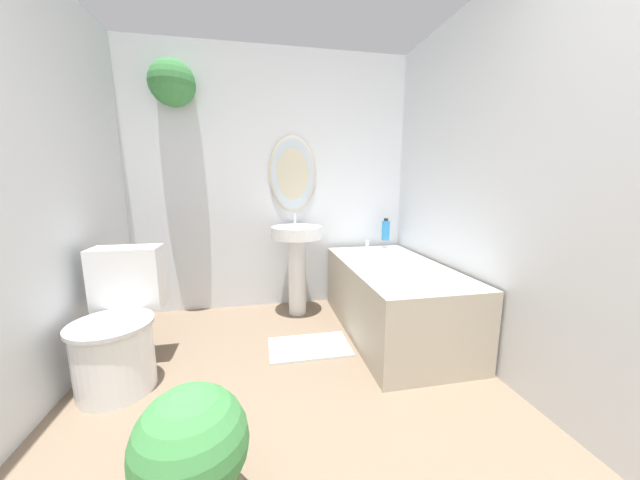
# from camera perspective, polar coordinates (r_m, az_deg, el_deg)

# --- Properties ---
(wall_back) EXTENTS (2.69, 0.37, 2.40)m
(wall_back) POSITION_cam_1_polar(r_m,az_deg,el_deg) (3.11, -10.08, 11.74)
(wall_back) COLOR silver
(wall_back) RESTS_ON ground_plane
(wall_right) EXTENTS (0.06, 2.99, 2.40)m
(wall_right) POSITION_cam_1_polar(r_m,az_deg,el_deg) (2.22, 30.90, 8.63)
(wall_right) COLOR silver
(wall_right) RESTS_ON ground_plane
(toilet) EXTENTS (0.45, 0.64, 0.80)m
(toilet) POSITION_cam_1_polar(r_m,az_deg,el_deg) (2.34, -32.10, -13.26)
(toilet) COLOR white
(toilet) RESTS_ON ground_plane
(pedestal_sink) EXTENTS (0.45, 0.45, 0.92)m
(pedestal_sink) POSITION_cam_1_polar(r_m,az_deg,el_deg) (2.92, -4.12, -2.34)
(pedestal_sink) COLOR white
(pedestal_sink) RESTS_ON ground_plane
(bathtub) EXTENTS (0.74, 1.47, 0.64)m
(bathtub) POSITION_cam_1_polar(r_m,az_deg,el_deg) (2.70, 12.76, -9.77)
(bathtub) COLOR #B2A893
(bathtub) RESTS_ON ground_plane
(shampoo_bottle) EXTENTS (0.08, 0.08, 0.21)m
(shampoo_bottle) POSITION_cam_1_polar(r_m,az_deg,el_deg) (3.23, 11.59, 1.76)
(shampoo_bottle) COLOR #2D84C6
(shampoo_bottle) RESTS_ON bathtub
(potted_plant) EXTENTS (0.39, 0.39, 0.53)m
(potted_plant) POSITION_cam_1_polar(r_m,az_deg,el_deg) (1.38, -21.88, -31.29)
(potted_plant) COLOR #47474C
(potted_plant) RESTS_ON ground_plane
(bath_mat) EXTENTS (0.59, 0.36, 0.02)m
(bath_mat) POSITION_cam_1_polar(r_m,az_deg,el_deg) (2.49, -1.92, -18.49)
(bath_mat) COLOR silver
(bath_mat) RESTS_ON ground_plane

